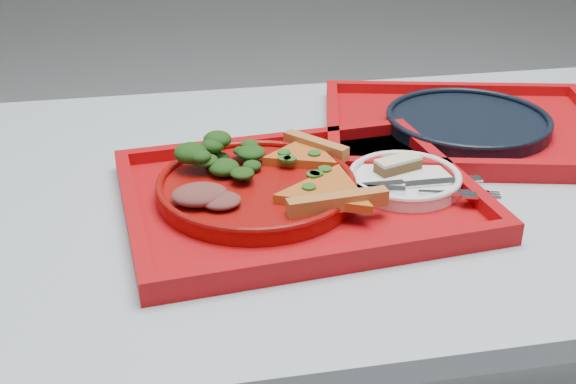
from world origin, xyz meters
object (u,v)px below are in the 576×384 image
object	(u,v)px
tray_far	(466,131)
dinner_plate	(256,190)
navy_plate	(467,123)
dessert_bar	(398,164)
tray_main	(299,200)

from	to	relation	value
tray_far	dinner_plate	world-z (taller)	dinner_plate
navy_plate	dinner_plate	bearing A→B (deg)	-155.05
navy_plate	dessert_bar	distance (m)	0.23
navy_plate	dessert_bar	xyz separation A→B (m)	(-0.17, -0.16, 0.01)
tray_main	dinner_plate	size ratio (longest dim) A/B	1.73
tray_main	dessert_bar	bearing A→B (deg)	3.75
dinner_plate	tray_far	bearing A→B (deg)	24.95
tray_main	tray_far	distance (m)	0.36
navy_plate	dessert_bar	size ratio (longest dim) A/B	3.79
dessert_bar	navy_plate	bearing A→B (deg)	24.71
tray_far	navy_plate	distance (m)	0.01
tray_main	tray_far	world-z (taller)	same
dinner_plate	navy_plate	bearing A→B (deg)	24.95
dessert_bar	dinner_plate	bearing A→B (deg)	165.58
tray_main	dessert_bar	size ratio (longest dim) A/B	6.56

